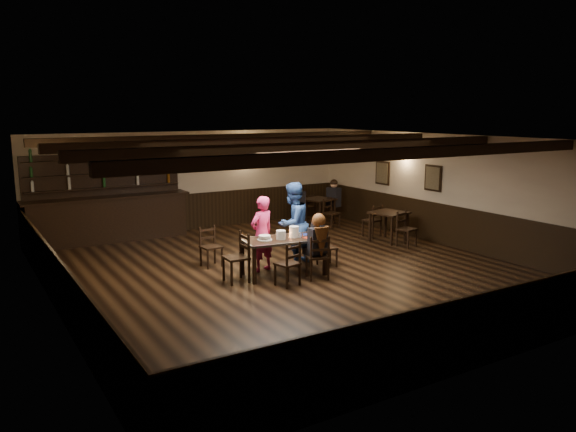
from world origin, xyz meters
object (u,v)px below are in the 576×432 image
chair_near_left (290,261)px  man_blue (293,224)px  chair_near_right (319,254)px  woman_pink (262,234)px  bar_counter (108,213)px  cake (265,238)px  dining_table (284,242)px

chair_near_left → man_blue: 1.61m
chair_near_right → man_blue: size_ratio=0.50×
chair_near_right → woman_pink: (-0.64, 1.12, 0.26)m
chair_near_right → man_blue: (0.16, 1.22, 0.37)m
woman_pink → man_blue: bearing=172.9°
chair_near_left → bar_counter: (-1.97, 5.55, 0.23)m
chair_near_right → woman_pink: woman_pink is taller
cake → bar_counter: 5.13m
chair_near_right → woman_pink: 1.32m
chair_near_left → woman_pink: bearing=87.3°
chair_near_right → cake: (-0.81, 0.70, 0.28)m
chair_near_right → bar_counter: bar_counter is taller
chair_near_right → cake: size_ratio=2.98×
chair_near_right → chair_near_left: bearing=-173.5°
chair_near_left → chair_near_right: (0.69, 0.08, 0.02)m
dining_table → woman_pink: size_ratio=1.12×
dining_table → woman_pink: (-0.23, 0.51, 0.10)m
chair_near_right → cake: 1.10m
bar_counter → chair_near_right: bearing=-64.0°
woman_pink → cake: bearing=54.0°
woman_pink → bar_counter: bearing=-79.2°
dining_table → cake: bearing=168.8°
bar_counter → man_blue: bearing=-56.4°
chair_near_left → dining_table: bearing=67.8°
dining_table → chair_near_left: (-0.28, -0.70, -0.18)m
chair_near_left → man_blue: size_ratio=0.48×
dining_table → man_blue: (0.57, 0.60, 0.21)m
chair_near_left → cake: (-0.11, 0.77, 0.30)m
dining_table → chair_near_right: (0.41, -0.62, -0.16)m
chair_near_left → cake: 0.84m
chair_near_right → man_blue: bearing=82.4°
bar_counter → cake: bearing=-68.8°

